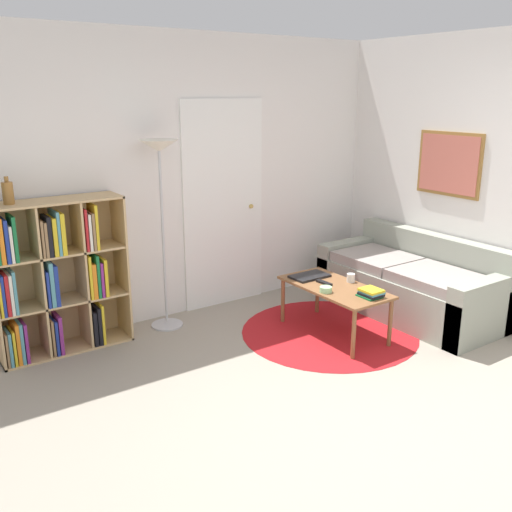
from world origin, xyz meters
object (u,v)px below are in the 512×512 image
at_px(laptop, 310,276).
at_px(bottle_middle, 8,193).
at_px(floor_lamp, 160,170).
at_px(cup, 351,278).
at_px(couch, 413,285).
at_px(coffee_table, 335,291).
at_px(bowl, 326,289).
at_px(bookshelf, 53,278).

height_order(laptop, bottle_middle, bottle_middle).
xyz_separation_m(floor_lamp, bottle_middle, (-1.22, 0.04, -0.08)).
distance_m(laptop, cup, 0.38).
xyz_separation_m(couch, cup, (-0.80, 0.04, 0.21)).
height_order(couch, bottle_middle, bottle_middle).
distance_m(coffee_table, bowl, 0.20).
height_order(coffee_table, laptop, laptop).
distance_m(floor_lamp, bowl, 1.74).
distance_m(coffee_table, laptop, 0.32).
distance_m(floor_lamp, bottle_middle, 1.23).
bearing_deg(laptop, floor_lamp, 148.51).
bearing_deg(coffee_table, cup, 0.96).
relative_size(floor_lamp, bowl, 16.08).
relative_size(couch, bottle_middle, 8.47).
height_order(bowl, cup, cup).
xyz_separation_m(bowl, cup, (0.36, 0.08, 0.01)).
xyz_separation_m(bookshelf, coffee_table, (2.10, -1.04, -0.24)).
relative_size(couch, cup, 23.57).
relative_size(floor_lamp, bottle_middle, 8.05).
height_order(couch, bowl, couch).
distance_m(floor_lamp, laptop, 1.63).
bearing_deg(laptop, bottle_middle, 162.76).
relative_size(bookshelf, bowl, 12.04).
bearing_deg(coffee_table, floor_lamp, 138.82).
distance_m(bookshelf, couch, 3.30).
bearing_deg(bookshelf, floor_lamp, -2.34).
xyz_separation_m(coffee_table, bottle_middle, (-2.37, 1.04, 0.95)).
bearing_deg(bowl, floor_lamp, 132.16).
bearing_deg(bottle_middle, bowl, -26.93).
xyz_separation_m(floor_lamp, cup, (1.33, -1.00, -0.94)).
bearing_deg(floor_lamp, couch, -25.91).
relative_size(bowl, cup, 1.39).
bearing_deg(bottle_middle, cup, -22.09).
bearing_deg(cup, bottle_middle, 157.91).
bearing_deg(couch, bowl, -178.10).
bearing_deg(bookshelf, bottle_middle, 179.45).
bearing_deg(bowl, cup, 12.11).
bearing_deg(couch, cup, 177.19).
height_order(floor_lamp, couch, floor_lamp).
height_order(coffee_table, bowl, bowl).
xyz_separation_m(bookshelf, cup, (2.30, -1.04, -0.15)).
xyz_separation_m(laptop, bowl, (-0.15, -0.39, 0.01)).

